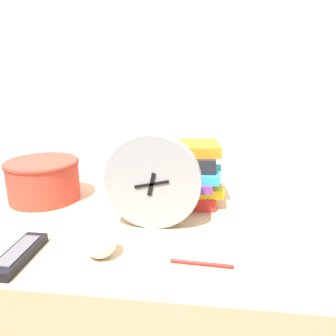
# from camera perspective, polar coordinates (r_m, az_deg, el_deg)

# --- Properties ---
(wall_back) EXTENTS (6.00, 0.04, 2.40)m
(wall_back) POSITION_cam_1_polar(r_m,az_deg,el_deg) (1.16, -0.67, 20.74)
(wall_back) COLOR silver
(wall_back) RESTS_ON ground_plane
(desk) EXTENTS (1.05, 0.61, 0.74)m
(desk) POSITION_cam_1_polar(r_m,az_deg,el_deg) (1.09, -3.45, -26.97)
(desk) COLOR tan
(desk) RESTS_ON ground_plane
(desk_clock) EXTENTS (0.24, 0.04, 0.24)m
(desk_clock) POSITION_cam_1_polar(r_m,az_deg,el_deg) (0.79, -2.67, -2.44)
(desk_clock) COLOR #99999E
(desk_clock) RESTS_ON desk
(book_stack) EXTENTS (0.25, 0.21, 0.18)m
(book_stack) POSITION_cam_1_polar(r_m,az_deg,el_deg) (0.95, 2.43, -0.77)
(book_stack) COLOR red
(book_stack) RESTS_ON desk
(basket) EXTENTS (0.21, 0.21, 0.12)m
(basket) POSITION_cam_1_polar(r_m,az_deg,el_deg) (1.05, -20.88, -1.69)
(basket) COLOR #C63D2D
(basket) RESTS_ON desk
(tv_remote) EXTENTS (0.05, 0.16, 0.02)m
(tv_remote) POSITION_cam_1_polar(r_m,az_deg,el_deg) (0.77, -24.54, -13.55)
(tv_remote) COLOR black
(tv_remote) RESTS_ON desk
(crumpled_paper_ball) EXTENTS (0.07, 0.07, 0.07)m
(crumpled_paper_ball) POSITION_cam_1_polar(r_m,az_deg,el_deg) (0.71, -11.72, -12.45)
(crumpled_paper_ball) COLOR white
(crumpled_paper_ball) RESTS_ON desk
(pen) EXTENTS (0.13, 0.02, 0.01)m
(pen) POSITION_cam_1_polar(r_m,az_deg,el_deg) (0.69, 5.90, -16.24)
(pen) COLOR #B21E1E
(pen) RESTS_ON desk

